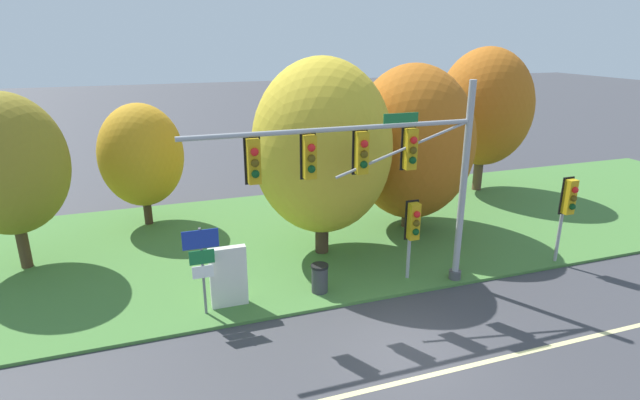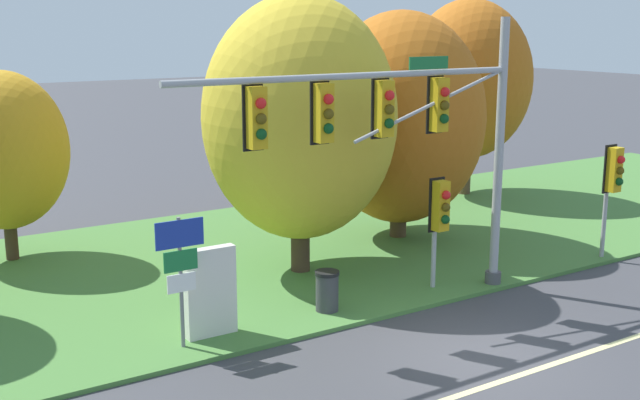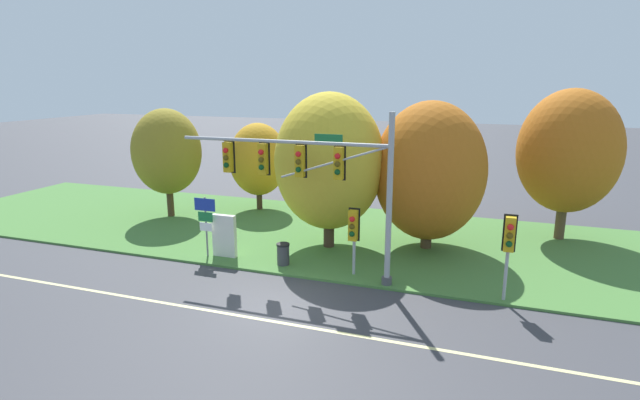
{
  "view_description": "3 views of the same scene",
  "coord_description": "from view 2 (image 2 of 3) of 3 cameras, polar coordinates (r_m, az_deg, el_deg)",
  "views": [
    {
      "loc": [
        -5.92,
        -9.99,
        7.92
      ],
      "look_at": [
        -1.34,
        3.39,
        3.22
      ],
      "focal_mm": 28.0,
      "sensor_mm": 36.0,
      "label": 1
    },
    {
      "loc": [
        -10.88,
        -10.93,
        6.52
      ],
      "look_at": [
        -0.8,
        4.58,
        2.41
      ],
      "focal_mm": 45.0,
      "sensor_mm": 36.0,
      "label": 2
    },
    {
      "loc": [
        6.74,
        -14.88,
        7.77
      ],
      "look_at": [
        0.51,
        2.98,
        3.19
      ],
      "focal_mm": 28.0,
      "sensor_mm": 36.0,
      "label": 3
    }
  ],
  "objects": [
    {
      "name": "ground_plane",
      "position": [
        16.75,
        11.1,
        -10.65
      ],
      "size": [
        160.0,
        160.0,
        0.0
      ],
      "primitive_type": "plane",
      "color": "#3D3D42"
    },
    {
      "name": "lane_stripe",
      "position": [
        15.99,
        14.15,
        -11.94
      ],
      "size": [
        36.0,
        0.16,
        0.01
      ],
      "primitive_type": "cube",
      "color": "beige",
      "rests_on": "ground"
    },
    {
      "name": "grass_verge",
      "position": [
        22.98,
        -3.32,
        -3.85
      ],
      "size": [
        48.0,
        11.5,
        0.1
      ],
      "primitive_type": "cube",
      "color": "#477A38",
      "rests_on": "ground"
    },
    {
      "name": "traffic_signal_mast",
      "position": [
        17.86,
        5.94,
        5.32
      ],
      "size": [
        8.85,
        0.49,
        6.55
      ],
      "color": "#9EA0A5",
      "rests_on": "grass_verge"
    },
    {
      "name": "pedestrian_signal_near_kerb",
      "position": [
        23.26,
        20.11,
        1.57
      ],
      "size": [
        0.46,
        0.55,
        3.18
      ],
      "color": "#9EA0A5",
      "rests_on": "grass_verge"
    },
    {
      "name": "pedestrian_signal_further_along",
      "position": [
        19.55,
        8.52,
        -0.8
      ],
      "size": [
        0.46,
        0.55,
        2.77
      ],
      "color": "#9EA0A5",
      "rests_on": "grass_verge"
    },
    {
      "name": "route_sign_post",
      "position": [
        16.13,
        -9.89,
        -4.4
      ],
      "size": [
        1.01,
        0.08,
        2.7
      ],
      "color": "slate",
      "rests_on": "grass_verge"
    },
    {
      "name": "tree_left_of_mast",
      "position": [
        23.25,
        -21.58,
        3.27
      ],
      "size": [
        3.45,
        3.45,
        5.2
      ],
      "color": "#423021",
      "rests_on": "grass_verge"
    },
    {
      "name": "tree_behind_signpost",
      "position": [
        20.48,
        -1.46,
        5.82
      ],
      "size": [
        4.99,
        4.99,
        7.16
      ],
      "color": "#423021",
      "rests_on": "grass_verge"
    },
    {
      "name": "tree_mid_verge",
      "position": [
        24.11,
        5.74,
        5.8
      ],
      "size": [
        5.05,
        5.05,
        6.79
      ],
      "color": "#4C3823",
      "rests_on": "grass_verge"
    },
    {
      "name": "tree_tall_centre",
      "position": [
        30.68,
        10.5,
        8.4
      ],
      "size": [
        4.72,
        4.72,
        7.29
      ],
      "color": "brown",
      "rests_on": "grass_verge"
    },
    {
      "name": "info_kiosk",
      "position": [
        16.89,
        -7.79,
        -6.52
      ],
      "size": [
        1.1,
        0.24,
        1.9
      ],
      "color": "silver",
      "rests_on": "grass_verge"
    },
    {
      "name": "trash_bin",
      "position": [
        18.3,
        0.51,
        -6.46
      ],
      "size": [
        0.56,
        0.56,
        0.93
      ],
      "color": "#38383D",
      "rests_on": "grass_verge"
    }
  ]
}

